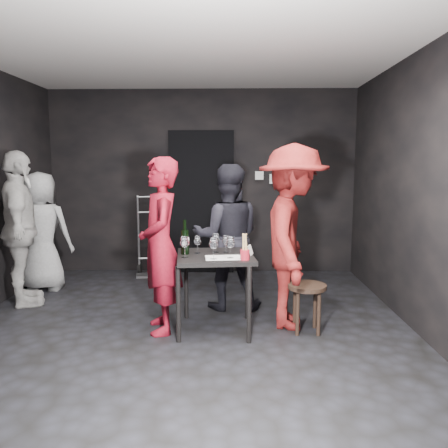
{
  "coord_description": "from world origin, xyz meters",
  "views": [
    {
      "loc": [
        0.5,
        -4.0,
        1.61
      ],
      "look_at": [
        0.39,
        0.25,
        1.03
      ],
      "focal_mm": 35.0,
      "sensor_mm": 36.0,
      "label": 1
    }
  ],
  "objects_px": {
    "server_red": "(160,235)",
    "stool": "(307,293)",
    "bystander_grey": "(42,231)",
    "breadstick_cup": "(245,247)",
    "wine_bottle": "(185,241)",
    "hand_truck": "(151,260)",
    "woman_black": "(227,231)",
    "tasting_table": "(215,265)",
    "man_maroon": "(293,218)",
    "bystander_cream": "(19,215)"
  },
  "relations": [
    {
      "from": "server_red",
      "to": "stool",
      "type": "bearing_deg",
      "value": 74.47
    },
    {
      "from": "stool",
      "to": "bystander_grey",
      "type": "distance_m",
      "value": 3.46
    },
    {
      "from": "bystander_grey",
      "to": "breadstick_cup",
      "type": "distance_m",
      "value": 2.99
    },
    {
      "from": "server_red",
      "to": "wine_bottle",
      "type": "distance_m",
      "value": 0.25
    },
    {
      "from": "bystander_grey",
      "to": "hand_truck",
      "type": "bearing_deg",
      "value": -146.86
    },
    {
      "from": "server_red",
      "to": "woman_black",
      "type": "relative_size",
      "value": 1.09
    },
    {
      "from": "server_red",
      "to": "breadstick_cup",
      "type": "height_order",
      "value": "server_red"
    },
    {
      "from": "hand_truck",
      "to": "woman_black",
      "type": "relative_size",
      "value": 0.67
    },
    {
      "from": "breadstick_cup",
      "to": "server_red",
      "type": "bearing_deg",
      "value": 166.57
    },
    {
      "from": "tasting_table",
      "to": "stool",
      "type": "height_order",
      "value": "tasting_table"
    },
    {
      "from": "man_maroon",
      "to": "bystander_grey",
      "type": "distance_m",
      "value": 3.28
    },
    {
      "from": "bystander_cream",
      "to": "stool",
      "type": "bearing_deg",
      "value": -129.17
    },
    {
      "from": "woman_black",
      "to": "wine_bottle",
      "type": "xyz_separation_m",
      "value": [
        -0.4,
        -0.66,
        0.01
      ]
    },
    {
      "from": "server_red",
      "to": "woman_black",
      "type": "height_order",
      "value": "server_red"
    },
    {
      "from": "tasting_table",
      "to": "man_maroon",
      "type": "relative_size",
      "value": 0.34
    },
    {
      "from": "bystander_grey",
      "to": "stool",
      "type": "bearing_deg",
      "value": 157.07
    },
    {
      "from": "tasting_table",
      "to": "bystander_grey",
      "type": "height_order",
      "value": "bystander_grey"
    },
    {
      "from": "bystander_grey",
      "to": "breadstick_cup",
      "type": "xyz_separation_m",
      "value": [
        2.56,
        -1.55,
        0.09
      ]
    },
    {
      "from": "hand_truck",
      "to": "breadstick_cup",
      "type": "bearing_deg",
      "value": -72.55
    },
    {
      "from": "hand_truck",
      "to": "server_red",
      "type": "xyz_separation_m",
      "value": [
        0.52,
        -2.15,
        0.73
      ]
    },
    {
      "from": "server_red",
      "to": "man_maroon",
      "type": "bearing_deg",
      "value": 82.22
    },
    {
      "from": "stool",
      "to": "man_maroon",
      "type": "height_order",
      "value": "man_maroon"
    },
    {
      "from": "stool",
      "to": "man_maroon",
      "type": "distance_m",
      "value": 0.74
    },
    {
      "from": "man_maroon",
      "to": "breadstick_cup",
      "type": "xyz_separation_m",
      "value": [
        -0.48,
        -0.36,
        -0.22
      ]
    },
    {
      "from": "stool",
      "to": "wine_bottle",
      "type": "xyz_separation_m",
      "value": [
        -1.18,
        0.06,
        0.5
      ]
    },
    {
      "from": "woman_black",
      "to": "man_maroon",
      "type": "height_order",
      "value": "man_maroon"
    },
    {
      "from": "woman_black",
      "to": "bystander_cream",
      "type": "height_order",
      "value": "bystander_cream"
    },
    {
      "from": "bystander_cream",
      "to": "breadstick_cup",
      "type": "distance_m",
      "value": 2.7
    },
    {
      "from": "woman_black",
      "to": "bystander_cream",
      "type": "relative_size",
      "value": 0.83
    },
    {
      "from": "tasting_table",
      "to": "woman_black",
      "type": "height_order",
      "value": "woman_black"
    },
    {
      "from": "stool",
      "to": "man_maroon",
      "type": "xyz_separation_m",
      "value": [
        -0.13,
        0.18,
        0.71
      ]
    },
    {
      "from": "server_red",
      "to": "wine_bottle",
      "type": "relative_size",
      "value": 5.65
    },
    {
      "from": "stool",
      "to": "server_red",
      "type": "height_order",
      "value": "server_red"
    },
    {
      "from": "woman_black",
      "to": "wine_bottle",
      "type": "bearing_deg",
      "value": 56.71
    },
    {
      "from": "wine_bottle",
      "to": "bystander_cream",
      "type": "bearing_deg",
      "value": 160.51
    },
    {
      "from": "hand_truck",
      "to": "stool",
      "type": "xyz_separation_m",
      "value": [
        1.93,
        -2.15,
        0.17
      ]
    },
    {
      "from": "stool",
      "to": "breadstick_cup",
      "type": "distance_m",
      "value": 0.8
    },
    {
      "from": "man_maroon",
      "to": "breadstick_cup",
      "type": "distance_m",
      "value": 0.64
    },
    {
      "from": "wine_bottle",
      "to": "breadstick_cup",
      "type": "height_order",
      "value": "wine_bottle"
    },
    {
      "from": "man_maroon",
      "to": "breadstick_cup",
      "type": "relative_size",
      "value": 8.41
    },
    {
      "from": "server_red",
      "to": "tasting_table",
      "type": "bearing_deg",
      "value": 77.91
    },
    {
      "from": "woman_black",
      "to": "bystander_cream",
      "type": "distance_m",
      "value": 2.36
    },
    {
      "from": "stool",
      "to": "bystander_grey",
      "type": "bearing_deg",
      "value": 156.68
    },
    {
      "from": "woman_black",
      "to": "bystander_grey",
      "type": "xyz_separation_m",
      "value": [
        -2.38,
        0.64,
        -0.1
      ]
    },
    {
      "from": "tasting_table",
      "to": "man_maroon",
      "type": "distance_m",
      "value": 0.89
    },
    {
      "from": "tasting_table",
      "to": "bystander_grey",
      "type": "distance_m",
      "value": 2.64
    },
    {
      "from": "man_maroon",
      "to": "bystander_cream",
      "type": "height_order",
      "value": "man_maroon"
    },
    {
      "from": "bystander_grey",
      "to": "man_maroon",
      "type": "bearing_deg",
      "value": 159.02
    },
    {
      "from": "hand_truck",
      "to": "man_maroon",
      "type": "distance_m",
      "value": 2.82
    },
    {
      "from": "man_maroon",
      "to": "breadstick_cup",
      "type": "bearing_deg",
      "value": 134.26
    }
  ]
}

